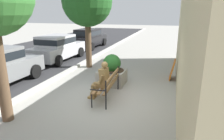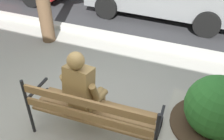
{
  "view_description": "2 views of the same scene",
  "coord_description": "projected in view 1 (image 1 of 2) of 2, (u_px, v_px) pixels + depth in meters",
  "views": [
    {
      "loc": [
        -6.22,
        -2.1,
        2.97
      ],
      "look_at": [
        1.6,
        0.27,
        0.6
      ],
      "focal_mm": 32.58,
      "sensor_mm": 36.0,
      "label": 1
    },
    {
      "loc": [
        1.29,
        -2.1,
        2.88
      ],
      "look_at": [
        0.14,
        0.67,
        0.75
      ],
      "focal_mm": 40.01,
      "sensor_mm": 36.0,
      "label": 2
    }
  ],
  "objects": [
    {
      "name": "curb_stone",
      "position": [
        36.0,
        89.0,
        7.92
      ],
      "size": [
        60.0,
        0.2,
        0.12
      ],
      "primitive_type": "cube",
      "color": "#B2AFA8",
      "rests_on": "ground"
    },
    {
      "name": "building_wall_behind",
      "position": [
        188.0,
        38.0,
        7.2
      ],
      "size": [
        12.0,
        0.5,
        4.13
      ],
      "primitive_type": "cube",
      "color": "#C6B78C",
      "rests_on": "ground"
    },
    {
      "name": "bronze_statue_seated",
      "position": [
        101.0,
        81.0,
        6.96
      ],
      "size": [
        0.68,
        0.77,
        1.37
      ],
      "color": "olive",
      "rests_on": "ground"
    },
    {
      "name": "concrete_planter",
      "position": [
        112.0,
        72.0,
        8.53
      ],
      "size": [
        1.1,
        1.1,
        1.27
      ],
      "color": "gray",
      "rests_on": "ground"
    },
    {
      "name": "parked_car_black",
      "position": [
        89.0,
        38.0,
        17.04
      ],
      "size": [
        4.15,
        2.03,
        1.56
      ],
      "color": "black",
      "rests_on": "ground"
    },
    {
      "name": "ground_plane",
      "position": [
        106.0,
        99.0,
        7.12
      ],
      "size": [
        80.0,
        80.0,
        0.0
      ],
      "primitive_type": "plane",
      "color": "#9E9B93"
    },
    {
      "name": "parked_car_silver",
      "position": [
        57.0,
        47.0,
        12.55
      ],
      "size": [
        4.15,
        2.03,
        1.56
      ],
      "color": "#B7B7BC",
      "rests_on": "ground"
    },
    {
      "name": "park_bench",
      "position": [
        108.0,
        83.0,
        7.1
      ],
      "size": [
        1.82,
        0.62,
        0.95
      ],
      "color": "olive",
      "rests_on": "ground"
    },
    {
      "name": "street_tree_down_street",
      "position": [
        87.0,
        2.0,
        10.3
      ],
      "size": [
        2.56,
        2.56,
        4.73
      ],
      "color": "brown",
      "rests_on": "ground"
    },
    {
      "name": "leaning_signboard",
      "position": [
        172.0,
        70.0,
        9.11
      ],
      "size": [
        0.7,
        0.23,
        0.89
      ],
      "primitive_type": "cube",
      "rotation": [
        0.21,
        0.0,
        0.0
      ],
      "color": "#C6661E",
      "rests_on": "ground"
    }
  ]
}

